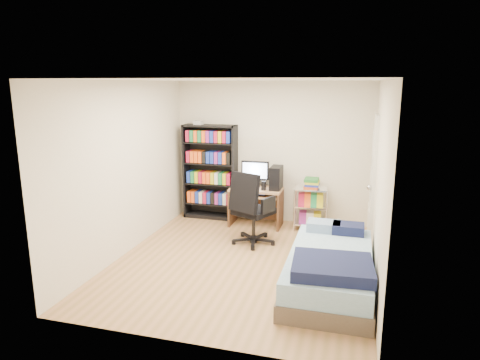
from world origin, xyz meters
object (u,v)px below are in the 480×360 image
(media_shelf, at_px, (210,171))
(bed, at_px, (330,268))
(computer_desk, at_px, (262,191))
(office_chair, at_px, (252,221))

(media_shelf, relative_size, bed, 0.89)
(computer_desk, height_order, bed, computer_desk)
(bed, bearing_deg, office_chair, 137.19)
(computer_desk, bearing_deg, bed, -57.71)
(office_chair, height_order, bed, office_chair)
(computer_desk, xyz_separation_m, bed, (1.33, -2.11, -0.36))
(office_chair, relative_size, bed, 0.57)
(computer_desk, distance_m, bed, 2.52)
(computer_desk, relative_size, bed, 0.56)
(media_shelf, bearing_deg, office_chair, -46.21)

